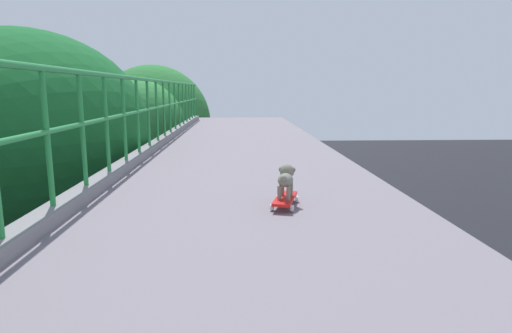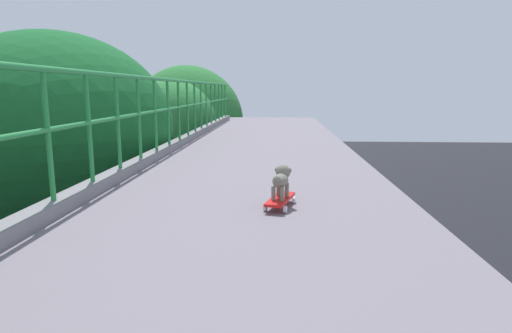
{
  "view_description": "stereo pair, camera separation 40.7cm",
  "coord_description": "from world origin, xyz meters",
  "px_view_note": "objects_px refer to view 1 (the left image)",
  "views": [
    {
      "loc": [
        1.25,
        -0.71,
        7.3
      ],
      "look_at": [
        1.43,
        3.43,
        6.54
      ],
      "focal_mm": 29.77,
      "sensor_mm": 36.0,
      "label": 1
    },
    {
      "loc": [
        1.66,
        -0.71,
        7.3
      ],
      "look_at": [
        1.43,
        3.43,
        6.54
      ],
      "focal_mm": 29.77,
      "sensor_mm": 36.0,
      "label": 2
    }
  ],
  "objects_px": {
    "car_green_seventh": "(99,244)",
    "toy_skateboard": "(285,199)",
    "city_bus": "(87,174)",
    "small_dog": "(286,177)"
  },
  "relations": [
    {
      "from": "car_green_seventh",
      "to": "toy_skateboard",
      "type": "bearing_deg",
      "value": -65.39
    },
    {
      "from": "city_bus",
      "to": "toy_skateboard",
      "type": "relative_size",
      "value": 20.37
    },
    {
      "from": "toy_skateboard",
      "to": "small_dog",
      "type": "xyz_separation_m",
      "value": [
        0.01,
        0.02,
        0.2
      ]
    },
    {
      "from": "car_green_seventh",
      "to": "city_bus",
      "type": "relative_size",
      "value": 0.38
    },
    {
      "from": "car_green_seventh",
      "to": "city_bus",
      "type": "height_order",
      "value": "city_bus"
    },
    {
      "from": "city_bus",
      "to": "small_dog",
      "type": "xyz_separation_m",
      "value": [
        10.37,
        -23.99,
        4.68
      ]
    },
    {
      "from": "car_green_seventh",
      "to": "city_bus",
      "type": "bearing_deg",
      "value": 111.43
    },
    {
      "from": "car_green_seventh",
      "to": "toy_skateboard",
      "type": "distance_m",
      "value": 16.69
    },
    {
      "from": "toy_skateboard",
      "to": "small_dog",
      "type": "relative_size",
      "value": 1.63
    },
    {
      "from": "city_bus",
      "to": "small_dog",
      "type": "height_order",
      "value": "small_dog"
    }
  ]
}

